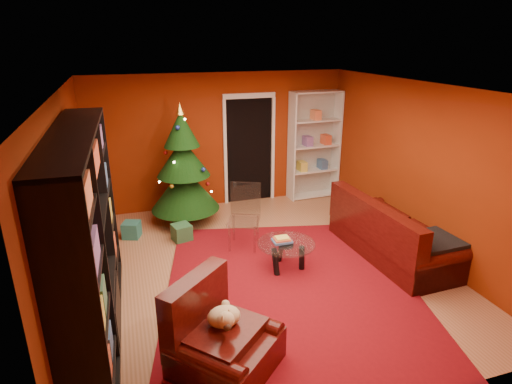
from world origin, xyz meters
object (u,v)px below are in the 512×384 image
object	(u,v)px
media_unit	(87,240)
christmas_tree	(183,166)
gift_box_green	(182,233)
rug	(290,286)
coffee_table	(286,256)
armchair	(226,337)
gift_box_red	(170,207)
acrylic_chair	(244,221)
gift_box_teal	(132,230)
sofa	(394,227)
white_bookshelf	(314,146)
dog	(224,317)

from	to	relation	value
media_unit	christmas_tree	size ratio (longest dim) A/B	1.40
media_unit	gift_box_green	xyz separation A→B (m)	(1.25, 2.08, -1.03)
rug	coffee_table	distance (m)	0.53
christmas_tree	coffee_table	world-z (taller)	christmas_tree
rug	armchair	xyz separation A→B (m)	(-1.19, -1.22, 0.38)
rug	gift_box_red	distance (m)	3.43
rug	acrylic_chair	bearing A→B (deg)	102.12
gift_box_green	gift_box_teal	bearing A→B (deg)	154.00
rug	sofa	distance (m)	1.94
white_bookshelf	dog	xyz separation A→B (m)	(-2.97, -4.32, -0.52)
coffee_table	acrylic_chair	bearing A→B (deg)	115.48
sofa	acrylic_chair	size ratio (longest dim) A/B	2.31
coffee_table	rug	bearing A→B (deg)	-104.12
gift_box_teal	dog	world-z (taller)	dog
gift_box_teal	gift_box_green	world-z (taller)	gift_box_green
acrylic_chair	rug	bearing A→B (deg)	-53.33
white_bookshelf	media_unit	bearing A→B (deg)	-143.49
gift_box_green	dog	distance (m)	3.05
media_unit	coffee_table	size ratio (longest dim) A/B	3.66
christmas_tree	acrylic_chair	distance (m)	1.62
dog	coffee_table	xyz separation A→B (m)	(1.31, 1.61, -0.36)
christmas_tree	gift_box_red	distance (m)	1.13
rug	gift_box_green	distance (m)	2.22
christmas_tree	white_bookshelf	bearing A→B (deg)	11.16
christmas_tree	dog	bearing A→B (deg)	-92.85
rug	sofa	size ratio (longest dim) A/B	1.77
white_bookshelf	acrylic_chair	bearing A→B (deg)	-139.88
media_unit	white_bookshelf	distance (m)	5.42
sofa	acrylic_chair	bearing A→B (deg)	64.19
white_bookshelf	gift_box_red	bearing A→B (deg)	177.42
media_unit	acrylic_chair	size ratio (longest dim) A/B	3.24
gift_box_green	gift_box_red	size ratio (longest dim) A/B	1.35
christmas_tree	armchair	world-z (taller)	christmas_tree
white_bookshelf	christmas_tree	bearing A→B (deg)	-171.04
rug	acrylic_chair	size ratio (longest dim) A/B	4.08
media_unit	dog	distance (m)	1.67
rug	gift_box_red	size ratio (longest dim) A/B	18.23
sofa	rug	bearing A→B (deg)	99.15
white_bookshelf	sofa	bearing A→B (deg)	-90.77
gift_box_teal	sofa	bearing A→B (deg)	-26.11
armchair	acrylic_chair	distance (m)	2.68
gift_box_teal	white_bookshelf	world-z (taller)	white_bookshelf
gift_box_green	gift_box_red	distance (m)	1.33
acrylic_chair	armchair	bearing A→B (deg)	-85.37
gift_box_red	acrylic_chair	world-z (taller)	acrylic_chair
rug	dog	distance (m)	1.75
white_bookshelf	dog	distance (m)	5.27
white_bookshelf	dog	size ratio (longest dim) A/B	5.67
armchair	sofa	distance (m)	3.44
gift_box_teal	armchair	xyz separation A→B (m)	(0.80, -3.47, 0.26)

